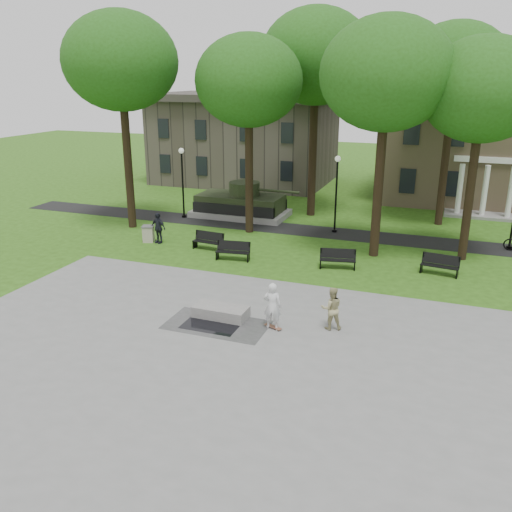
{
  "coord_description": "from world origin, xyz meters",
  "views": [
    {
      "loc": [
        7.18,
        -19.91,
        9.31
      ],
      "look_at": [
        -1.0,
        2.23,
        1.4
      ],
      "focal_mm": 38.0,
      "sensor_mm": 36.0,
      "label": 1
    }
  ],
  "objects_px": {
    "friend_watching": "(332,308)",
    "park_bench_0": "(209,240)",
    "skateboarder": "(272,306)",
    "trash_bin": "(148,234)",
    "concrete_block": "(221,312)"
  },
  "relations": [
    {
      "from": "concrete_block",
      "to": "trash_bin",
      "type": "bearing_deg",
      "value": 135.27
    },
    {
      "from": "friend_watching",
      "to": "trash_bin",
      "type": "relative_size",
      "value": 1.77
    },
    {
      "from": "skateboarder",
      "to": "friend_watching",
      "type": "height_order",
      "value": "skateboarder"
    },
    {
      "from": "friend_watching",
      "to": "park_bench_0",
      "type": "height_order",
      "value": "friend_watching"
    },
    {
      "from": "concrete_block",
      "to": "skateboarder",
      "type": "distance_m",
      "value": 2.41
    },
    {
      "from": "trash_bin",
      "to": "concrete_block",
      "type": "bearing_deg",
      "value": -44.73
    },
    {
      "from": "skateboarder",
      "to": "trash_bin",
      "type": "height_order",
      "value": "skateboarder"
    },
    {
      "from": "skateboarder",
      "to": "park_bench_0",
      "type": "bearing_deg",
      "value": -57.29
    },
    {
      "from": "concrete_block",
      "to": "friend_watching",
      "type": "relative_size",
      "value": 1.3
    },
    {
      "from": "skateboarder",
      "to": "friend_watching",
      "type": "distance_m",
      "value": 2.26
    },
    {
      "from": "friend_watching",
      "to": "park_bench_0",
      "type": "relative_size",
      "value": 0.93
    },
    {
      "from": "skateboarder",
      "to": "friend_watching",
      "type": "bearing_deg",
      "value": -165.76
    },
    {
      "from": "skateboarder",
      "to": "trash_bin",
      "type": "bearing_deg",
      "value": -44.35
    },
    {
      "from": "skateboarder",
      "to": "trash_bin",
      "type": "distance_m",
      "value": 13.47
    },
    {
      "from": "friend_watching",
      "to": "skateboarder",
      "type": "bearing_deg",
      "value": -2.37
    }
  ]
}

